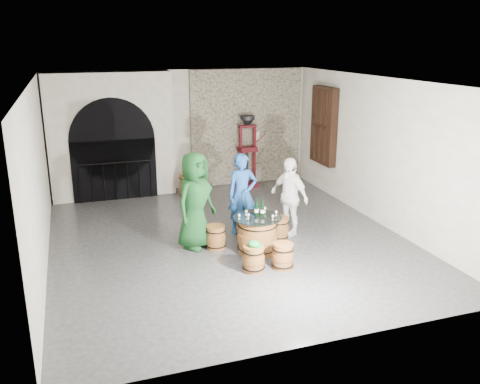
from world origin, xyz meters
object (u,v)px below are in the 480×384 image
object	(u,v)px
barrel_stool_left	(216,237)
side_barrel	(189,186)
wine_bottle_center	(262,210)
corking_press	(248,146)
barrel_stool_right	(279,228)
barrel_stool_near_left	(254,259)
barrel_stool_near_right	(283,256)
person_green	(195,201)
wine_bottle_right	(257,208)
barrel_stool_far	(246,226)
person_white	(289,196)
wine_bottle_left	(256,209)
barrel_table	(257,235)
person_blue	(242,194)

from	to	relation	value
barrel_stool_left	side_barrel	distance (m)	3.39
wine_bottle_center	corking_press	world-z (taller)	corking_press
barrel_stool_right	barrel_stool_near_left	bearing A→B (deg)	-129.28
barrel_stool_near_right	corking_press	bearing A→B (deg)	77.41
person_green	wine_bottle_center	bearing A→B (deg)	-65.46
wine_bottle_right	barrel_stool_far	bearing A→B (deg)	89.65
person_white	side_barrel	xyz separation A→B (m)	(-1.42, 3.11, -0.49)
barrel_stool_right	barrel_stool_near_left	xyz separation A→B (m)	(-1.02, -1.24, 0.00)
barrel_stool_near_left	wine_bottle_left	xyz separation A→B (m)	(0.36, 0.84, 0.62)
barrel_stool_far	wine_bottle_center	size ratio (longest dim) A/B	1.45
barrel_table	barrel_stool_far	xyz separation A→B (m)	(0.05, 0.83, -0.12)
barrel_stool_near_left	barrel_stool_far	bearing A→B (deg)	75.73
barrel_table	barrel_stool_far	size ratio (longest dim) A/B	1.98
barrel_stool_near_left	wine_bottle_left	world-z (taller)	wine_bottle_left
barrel_stool_left	person_blue	size ratio (longest dim) A/B	0.28
person_blue	wine_bottle_left	world-z (taller)	person_blue
barrel_stool_near_right	person_blue	distance (m)	2.00
barrel_table	person_green	xyz separation A→B (m)	(-1.05, 0.65, 0.60)
side_barrel	person_green	bearing A→B (deg)	-100.76
barrel_stool_far	side_barrel	world-z (taller)	side_barrel
barrel_stool_near_right	barrel_stool_left	bearing A→B (deg)	125.58
barrel_stool_near_right	person_white	bearing A→B (deg)	62.84
barrel_table	wine_bottle_left	xyz separation A→B (m)	(0.01, 0.09, 0.49)
barrel_stool_near_right	wine_bottle_right	bearing A→B (deg)	98.01
barrel_stool_left	barrel_stool_near_left	xyz separation A→B (m)	(0.36, -1.19, 0.00)
barrel_stool_near_left	person_blue	xyz separation A→B (m)	(0.42, 1.85, 0.62)
barrel_table	barrel_stool_left	bearing A→B (deg)	148.17
barrel_stool_right	wine_bottle_right	distance (m)	0.93
barrel_stool_far	barrel_stool_right	bearing A→B (deg)	-28.68
wine_bottle_right	side_barrel	bearing A→B (deg)	97.79
wine_bottle_left	barrel_stool_near_left	bearing A→B (deg)	-113.22
barrel_stool_right	barrel_stool_near_right	size ratio (longest dim) A/B	1.00
wine_bottle_center	person_green	bearing A→B (deg)	151.10
barrel_stool_right	corking_press	xyz separation A→B (m)	(0.67, 3.88, 0.92)
wine_bottle_left	side_barrel	bearing A→B (deg)	97.05
barrel_stool_right	barrel_stool_near_right	distance (m)	1.39
wine_bottle_left	side_barrel	distance (m)	3.79
barrel_stool_near_left	corking_press	world-z (taller)	corking_press
barrel_table	person_white	distance (m)	1.29
wine_bottle_left	wine_bottle_right	xyz separation A→B (m)	(0.04, 0.08, 0.00)
barrel_stool_left	person_white	world-z (taller)	person_white
barrel_stool_far	corking_press	world-z (taller)	corking_press
barrel_stool_left	side_barrel	size ratio (longest dim) A/B	0.69
person_green	wine_bottle_left	world-z (taller)	person_green
barrel_stool_near_left	wine_bottle_left	size ratio (longest dim) A/B	1.45
wine_bottle_left	side_barrel	size ratio (longest dim) A/B	0.47
barrel_stool_near_right	person_blue	world-z (taller)	person_blue
barrel_stool_right	person_green	size ratio (longest dim) A/B	0.25
barrel_table	wine_bottle_left	bearing A→B (deg)	82.60
wine_bottle_left	person_white	bearing A→B (deg)	33.13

